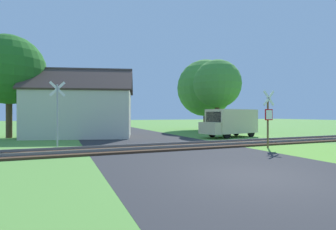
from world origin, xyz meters
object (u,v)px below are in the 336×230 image
(tree_left, at_px, (9,70))
(tree_right, at_px, (217,84))
(stop_sign_near, at_px, (268,116))
(mail_truck, at_px, (230,122))
(tree_far, at_px, (205,88))
(crossing_sign_far, at_px, (57,109))
(house, at_px, (81,112))

(tree_left, height_order, tree_right, tree_left)
(stop_sign_near, relative_size, mail_truck, 0.61)
(stop_sign_near, relative_size, tree_left, 0.39)
(tree_left, height_order, tree_far, tree_far)
(crossing_sign_far, height_order, tree_far, tree_far)
(house, relative_size, tree_far, 1.12)
(crossing_sign_far, bearing_deg, tree_right, 23.79)
(house, distance_m, tree_left, 6.38)
(tree_far, distance_m, mail_truck, 10.75)
(mail_truck, bearing_deg, house, 54.82)
(tree_far, distance_m, tree_right, 5.31)
(house, relative_size, mail_truck, 1.79)
(crossing_sign_far, distance_m, house, 6.41)
(crossing_sign_far, relative_size, tree_left, 0.46)
(stop_sign_near, height_order, tree_right, tree_right)
(tree_right, height_order, mail_truck, tree_right)
(tree_right, distance_m, mail_truck, 5.98)
(tree_right, bearing_deg, tree_far, 72.36)
(tree_left, relative_size, tree_right, 1.11)
(crossing_sign_far, xyz_separation_m, house, (1.72, 6.18, -0.11))
(crossing_sign_far, height_order, tree_left, tree_left)
(tree_left, distance_m, tree_far, 19.99)
(house, relative_size, tree_right, 1.28)
(house, distance_m, tree_right, 13.09)
(tree_left, xyz_separation_m, tree_right, (18.07, -1.57, -0.47))
(tree_left, bearing_deg, crossing_sign_far, -64.70)
(tree_far, height_order, mail_truck, tree_far)
(stop_sign_near, xyz_separation_m, mail_truck, (2.23, 6.52, -0.53))
(stop_sign_near, height_order, mail_truck, stop_sign_near)
(tree_left, height_order, mail_truck, tree_left)
(stop_sign_near, bearing_deg, mail_truck, -117.13)
(stop_sign_near, height_order, tree_left, tree_left)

